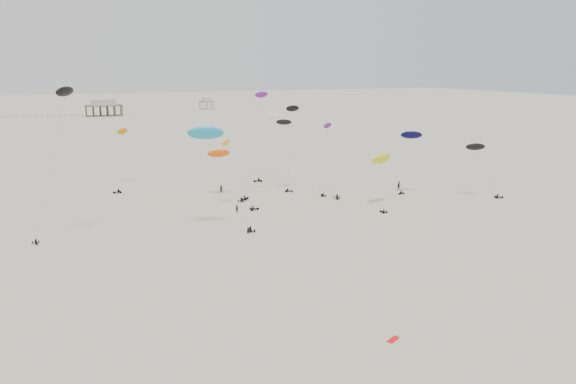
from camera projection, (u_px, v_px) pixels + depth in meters
name	position (u px, v px, depth m)	size (l,w,h in m)	color
ground_plane	(169.00, 148.00, 202.30)	(900.00, 900.00, 0.00)	#C3B59B
pavilion_main	(104.00, 109.00, 332.87)	(21.00, 13.00, 9.80)	brown
pavilion_small	(206.00, 104.00, 386.20)	(9.00, 7.00, 8.00)	brown
pier_fence	(7.00, 118.00, 314.22)	(80.20, 0.20, 1.50)	black
rig_0	(294.00, 141.00, 131.18)	(7.42, 14.26, 19.39)	black
rig_1	(266.00, 144.00, 143.50)	(7.67, 5.30, 17.32)	black
rig_2	(332.00, 161.00, 126.88)	(4.23, 11.01, 16.69)	black
rig_3	(60.00, 116.00, 93.54)	(9.29, 6.90, 25.82)	black
rig_4	(255.00, 134.00, 126.59)	(9.78, 9.69, 23.80)	black
rig_5	(234.00, 162.00, 116.65)	(6.40, 9.97, 14.78)	black
rig_6	(381.00, 162.00, 118.87)	(7.97, 11.06, 12.46)	black
rig_7	(121.00, 148.00, 136.75)	(6.09, 14.41, 16.86)	black
rig_8	(291.00, 136.00, 131.27)	(5.15, 4.87, 20.10)	black
rig_9	(410.00, 141.00, 128.96)	(6.78, 4.42, 14.67)	black
rig_10	(480.00, 157.00, 125.91)	(6.98, 7.46, 12.40)	black
rig_11	(210.00, 143.00, 101.02)	(9.90, 11.12, 19.35)	black
rig_12	(221.00, 159.00, 127.23)	(5.98, 11.77, 12.41)	black
spectator_0	(237.00, 213.00, 113.27)	(0.70, 0.48, 1.91)	black
spectator_1	(399.00, 189.00, 134.46)	(1.12, 0.65, 2.30)	black
spectator_3	(221.00, 193.00, 131.02)	(0.80, 0.55, 2.19)	black
grounded_kite_b	(393.00, 340.00, 60.56)	(1.80, 0.70, 0.07)	red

